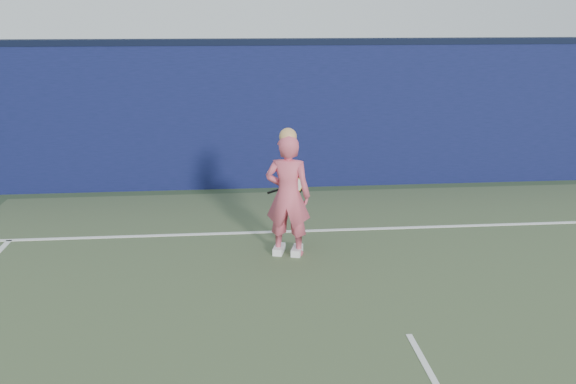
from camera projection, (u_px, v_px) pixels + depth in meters
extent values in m
cube|color=#0C1337|center=(327.00, 116.00, 10.88)|extent=(24.00, 0.40, 2.50)
cube|color=black|center=(328.00, 41.00, 10.50)|extent=(24.00, 0.42, 0.10)
imported|color=#D55268|center=(288.00, 196.00, 7.77)|extent=(0.66, 0.52, 1.59)
sphere|color=tan|center=(288.00, 137.00, 7.55)|extent=(0.22, 0.22, 0.22)
cube|color=white|center=(297.00, 251.00, 7.96)|extent=(0.19, 0.30, 0.10)
cube|color=white|center=(279.00, 249.00, 8.01)|extent=(0.19, 0.30, 0.10)
torus|color=black|center=(295.00, 185.00, 8.23)|extent=(0.28, 0.13, 0.28)
torus|color=gold|center=(295.00, 185.00, 8.23)|extent=(0.22, 0.10, 0.23)
cylinder|color=beige|center=(295.00, 185.00, 8.23)|extent=(0.22, 0.09, 0.22)
cylinder|color=black|center=(280.00, 189.00, 8.23)|extent=(0.25, 0.06, 0.09)
cylinder|color=black|center=(271.00, 192.00, 8.24)|extent=(0.12, 0.05, 0.06)
cube|color=white|center=(351.00, 229.00, 8.85)|extent=(11.00, 0.08, 0.01)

